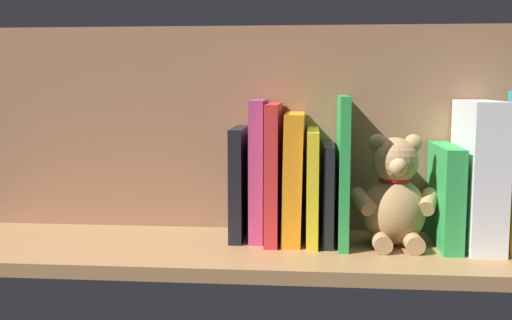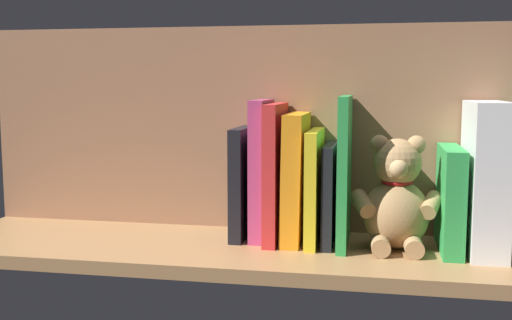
% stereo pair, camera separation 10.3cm
% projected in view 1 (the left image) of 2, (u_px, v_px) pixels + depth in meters
% --- Properties ---
extents(ground_plane, '(1.08, 0.29, 0.02)m').
position_uv_depth(ground_plane, '(256.00, 251.00, 1.05)').
color(ground_plane, '#A87A4C').
extents(shelf_back_panel, '(1.08, 0.02, 0.37)m').
position_uv_depth(shelf_back_panel, '(262.00, 129.00, 1.14)').
color(shelf_back_panel, '#966647').
rests_on(shelf_back_panel, ground_plane).
extents(book_1, '(0.03, 0.15, 0.21)m').
position_uv_depth(book_1, '(507.00, 184.00, 1.03)').
color(book_1, yellow).
rests_on(book_1, ground_plane).
extents(dictionary_thick_white, '(0.06, 0.17, 0.24)m').
position_uv_depth(dictionary_thick_white, '(478.00, 174.00, 1.02)').
color(dictionary_thick_white, silver).
rests_on(dictionary_thick_white, ground_plane).
extents(book_2, '(0.03, 0.16, 0.17)m').
position_uv_depth(book_2, '(445.00, 195.00, 1.03)').
color(book_2, green).
rests_on(book_2, ground_plane).
extents(teddy_bear, '(0.15, 0.12, 0.19)m').
position_uv_depth(teddy_bear, '(394.00, 197.00, 1.03)').
color(teddy_bear, tan).
rests_on(teddy_bear, ground_plane).
extents(book_3, '(0.02, 0.16, 0.25)m').
position_uv_depth(book_3, '(343.00, 170.00, 1.05)').
color(book_3, green).
rests_on(book_3, ground_plane).
extents(book_4, '(0.02, 0.14, 0.17)m').
position_uv_depth(book_4, '(328.00, 192.00, 1.06)').
color(book_4, black).
rests_on(book_4, ground_plane).
extents(book_5, '(0.02, 0.15, 0.19)m').
position_uv_depth(book_5, '(313.00, 185.00, 1.06)').
color(book_5, yellow).
rests_on(book_5, ground_plane).
extents(book_6, '(0.04, 0.14, 0.22)m').
position_uv_depth(book_6, '(294.00, 177.00, 1.07)').
color(book_6, orange).
rests_on(book_6, ground_plane).
extents(book_7, '(0.02, 0.15, 0.23)m').
position_uv_depth(book_7, '(273.00, 172.00, 1.07)').
color(book_7, red).
rests_on(book_7, ground_plane).
extents(book_8, '(0.02, 0.12, 0.24)m').
position_uv_depth(book_8, '(256.00, 169.00, 1.08)').
color(book_8, '#B23F72').
rests_on(book_8, ground_plane).
extents(book_9, '(0.02, 0.13, 0.19)m').
position_uv_depth(book_9, '(239.00, 183.00, 1.08)').
color(book_9, black).
rests_on(book_9, ground_plane).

